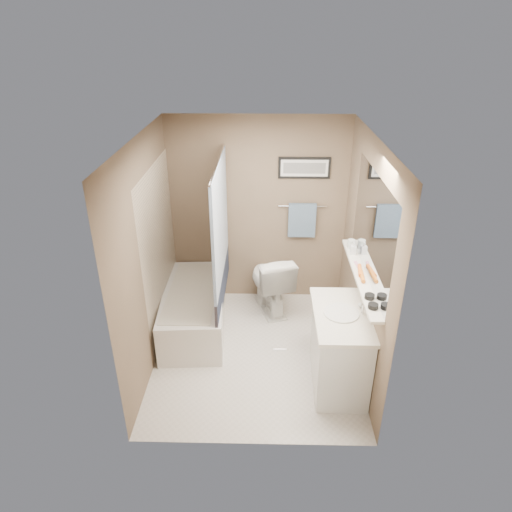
{
  "coord_description": "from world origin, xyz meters",
  "views": [
    {
      "loc": [
        0.1,
        -4.07,
        3.32
      ],
      "look_at": [
        0.0,
        0.15,
        1.15
      ],
      "focal_mm": 32.0,
      "sensor_mm": 36.0,
      "label": 1
    }
  ],
  "objects_px": {
    "hair_brush_back": "(360,270)",
    "hair_brush_front": "(362,276)",
    "vanity": "(340,350)",
    "glass_jar": "(351,244)",
    "soap_bottle": "(353,248)",
    "candle_bowl_far": "(370,296)",
    "candle_bowl_near": "(373,306)",
    "bathtub": "(194,309)",
    "toilet": "(270,281)"
  },
  "relations": [
    {
      "from": "vanity",
      "to": "glass_jar",
      "type": "bearing_deg",
      "value": 79.11
    },
    {
      "from": "bathtub",
      "to": "soap_bottle",
      "type": "xyz_separation_m",
      "value": [
        1.79,
        -0.18,
        0.93
      ]
    },
    {
      "from": "candle_bowl_near",
      "to": "candle_bowl_far",
      "type": "relative_size",
      "value": 1.0
    },
    {
      "from": "candle_bowl_near",
      "to": "soap_bottle",
      "type": "xyz_separation_m",
      "value": [
        0.0,
        1.04,
        0.05
      ]
    },
    {
      "from": "bathtub",
      "to": "vanity",
      "type": "height_order",
      "value": "vanity"
    },
    {
      "from": "toilet",
      "to": "bathtub",
      "type": "bearing_deg",
      "value": 7.58
    },
    {
      "from": "hair_brush_back",
      "to": "soap_bottle",
      "type": "distance_m",
      "value": 0.41
    },
    {
      "from": "bathtub",
      "to": "hair_brush_front",
      "type": "xyz_separation_m",
      "value": [
        1.79,
        -0.7,
        0.89
      ]
    },
    {
      "from": "toilet",
      "to": "hair_brush_front",
      "type": "relative_size",
      "value": 3.66
    },
    {
      "from": "hair_brush_back",
      "to": "soap_bottle",
      "type": "bearing_deg",
      "value": 90.0
    },
    {
      "from": "toilet",
      "to": "hair_brush_front",
      "type": "height_order",
      "value": "hair_brush_front"
    },
    {
      "from": "candle_bowl_near",
      "to": "hair_brush_back",
      "type": "height_order",
      "value": "hair_brush_back"
    },
    {
      "from": "glass_jar",
      "to": "soap_bottle",
      "type": "height_order",
      "value": "soap_bottle"
    },
    {
      "from": "hair_brush_front",
      "to": "soap_bottle",
      "type": "height_order",
      "value": "soap_bottle"
    },
    {
      "from": "vanity",
      "to": "candle_bowl_far",
      "type": "height_order",
      "value": "candle_bowl_far"
    },
    {
      "from": "hair_brush_back",
      "to": "candle_bowl_far",
      "type": "bearing_deg",
      "value": -90.0
    },
    {
      "from": "vanity",
      "to": "hair_brush_front",
      "type": "xyz_separation_m",
      "value": [
        0.19,
        0.21,
        0.74
      ]
    },
    {
      "from": "candle_bowl_far",
      "to": "glass_jar",
      "type": "relative_size",
      "value": 0.9
    },
    {
      "from": "bathtub",
      "to": "glass_jar",
      "type": "height_order",
      "value": "glass_jar"
    },
    {
      "from": "toilet",
      "to": "hair_brush_front",
      "type": "xyz_separation_m",
      "value": [
        0.88,
        -1.13,
        0.73
      ]
    },
    {
      "from": "vanity",
      "to": "candle_bowl_far",
      "type": "bearing_deg",
      "value": -38.96
    },
    {
      "from": "soap_bottle",
      "to": "vanity",
      "type": "bearing_deg",
      "value": -104.19
    },
    {
      "from": "bathtub",
      "to": "toilet",
      "type": "xyz_separation_m",
      "value": [
        0.91,
        0.43,
        0.15
      ]
    },
    {
      "from": "bathtub",
      "to": "candle_bowl_near",
      "type": "distance_m",
      "value": 2.34
    },
    {
      "from": "vanity",
      "to": "candle_bowl_near",
      "type": "bearing_deg",
      "value": -58.07
    },
    {
      "from": "vanity",
      "to": "soap_bottle",
      "type": "xyz_separation_m",
      "value": [
        0.19,
        0.73,
        0.78
      ]
    },
    {
      "from": "hair_brush_back",
      "to": "hair_brush_front",
      "type": "bearing_deg",
      "value": -90.0
    },
    {
      "from": "candle_bowl_far",
      "to": "glass_jar",
      "type": "height_order",
      "value": "glass_jar"
    },
    {
      "from": "candle_bowl_far",
      "to": "glass_jar",
      "type": "distance_m",
      "value": 1.02
    },
    {
      "from": "hair_brush_front",
      "to": "candle_bowl_near",
      "type": "bearing_deg",
      "value": -90.0
    },
    {
      "from": "candle_bowl_far",
      "to": "soap_bottle",
      "type": "relative_size",
      "value": 0.66
    },
    {
      "from": "vanity",
      "to": "soap_bottle",
      "type": "relative_size",
      "value": 6.58
    },
    {
      "from": "glass_jar",
      "to": "candle_bowl_far",
      "type": "bearing_deg",
      "value": -90.0
    },
    {
      "from": "toilet",
      "to": "candle_bowl_near",
      "type": "distance_m",
      "value": 2.01
    },
    {
      "from": "candle_bowl_far",
      "to": "hair_brush_front",
      "type": "xyz_separation_m",
      "value": [
        0.0,
        0.36,
        0.0
      ]
    },
    {
      "from": "vanity",
      "to": "hair_brush_back",
      "type": "distance_m",
      "value": 0.82
    },
    {
      "from": "candle_bowl_far",
      "to": "soap_bottle",
      "type": "distance_m",
      "value": 0.89
    },
    {
      "from": "bathtub",
      "to": "candle_bowl_far",
      "type": "height_order",
      "value": "candle_bowl_far"
    },
    {
      "from": "soap_bottle",
      "to": "candle_bowl_near",
      "type": "bearing_deg",
      "value": -90.0
    },
    {
      "from": "toilet",
      "to": "candle_bowl_far",
      "type": "xyz_separation_m",
      "value": [
        0.88,
        -1.49,
        0.73
      ]
    },
    {
      "from": "bathtub",
      "to": "toilet",
      "type": "relative_size",
      "value": 1.86
    },
    {
      "from": "hair_brush_back",
      "to": "glass_jar",
      "type": "bearing_deg",
      "value": 90.0
    },
    {
      "from": "toilet",
      "to": "soap_bottle",
      "type": "relative_size",
      "value": 5.89
    },
    {
      "from": "candle_bowl_near",
      "to": "soap_bottle",
      "type": "distance_m",
      "value": 1.04
    },
    {
      "from": "candle_bowl_near",
      "to": "glass_jar",
      "type": "xyz_separation_m",
      "value": [
        0.0,
        1.17,
        0.03
      ]
    },
    {
      "from": "candle_bowl_near",
      "to": "hair_brush_front",
      "type": "bearing_deg",
      "value": 90.0
    },
    {
      "from": "candle_bowl_near",
      "to": "glass_jar",
      "type": "bearing_deg",
      "value": 90.0
    },
    {
      "from": "hair_brush_front",
      "to": "glass_jar",
      "type": "height_order",
      "value": "glass_jar"
    },
    {
      "from": "candle_bowl_far",
      "to": "hair_brush_front",
      "type": "distance_m",
      "value": 0.36
    },
    {
      "from": "hair_brush_front",
      "to": "glass_jar",
      "type": "relative_size",
      "value": 2.2
    }
  ]
}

